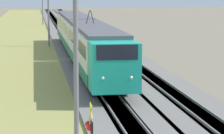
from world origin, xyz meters
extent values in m
cube|color=slate|center=(50.00, 0.00, 0.15)|extent=(240.00, 4.40, 0.30)
cube|color=slate|center=(50.00, -4.13, 0.15)|extent=(240.00, 4.40, 0.30)
cube|color=#4C4238|center=(50.00, 0.00, 0.15)|extent=(240.00, 1.57, 0.30)
cube|color=gray|center=(50.00, 0.53, 0.38)|extent=(240.00, 0.07, 0.15)
cube|color=gray|center=(50.00, -0.53, 0.38)|extent=(240.00, 0.07, 0.15)
cube|color=#4C4238|center=(50.00, -4.13, 0.15)|extent=(240.00, 1.57, 0.30)
cube|color=gray|center=(50.00, -3.60, 0.38)|extent=(240.00, 0.07, 0.15)
cube|color=gray|center=(50.00, -4.67, 0.38)|extent=(240.00, 0.07, 0.15)
cube|color=#99934C|center=(50.00, 6.19, 0.06)|extent=(240.00, 13.13, 0.12)
cube|color=#19A88E|center=(15.35, 0.00, 2.44)|extent=(2.25, 2.82, 2.87)
cube|color=black|center=(15.01, 0.00, 3.40)|extent=(1.62, 2.35, 0.86)
sphere|color=#F2EAC6|center=(14.28, 0.81, 1.95)|extent=(0.20, 0.20, 0.20)
sphere|color=#F2EAC6|center=(14.28, -0.81, 1.95)|extent=(0.20, 0.20, 0.20)
cube|color=#196B47|center=(25.75, 0.00, 1.40)|extent=(18.54, 2.94, 0.80)
cube|color=silver|center=(25.75, 0.00, 2.84)|extent=(18.54, 2.94, 2.07)
cube|color=black|center=(25.75, 0.00, 3.00)|extent=(17.06, 2.96, 0.87)
cube|color=#515156|center=(25.75, 0.00, 4.00)|extent=(18.54, 2.71, 0.25)
cube|color=black|center=(25.75, 0.00, 0.72)|extent=(17.62, 2.50, 0.55)
cylinder|color=black|center=(18.28, 0.53, 0.88)|extent=(0.86, 0.12, 0.86)
cylinder|color=black|center=(18.28, -0.53, 0.88)|extent=(0.86, 0.12, 0.86)
cube|color=#196B47|center=(46.02, 0.00, 1.40)|extent=(20.79, 2.94, 0.80)
cube|color=silver|center=(46.02, 0.00, 2.84)|extent=(20.79, 2.94, 2.07)
cube|color=black|center=(46.02, 0.00, 3.00)|extent=(19.13, 2.96, 0.87)
cube|color=#515156|center=(46.02, 0.00, 4.00)|extent=(20.79, 2.71, 0.25)
cube|color=black|center=(46.02, 0.00, 0.72)|extent=(19.75, 2.50, 0.55)
cylinder|color=black|center=(28.53, 0.17, 4.67)|extent=(0.06, 0.33, 1.08)
cylinder|color=black|center=(28.53, -0.17, 4.67)|extent=(0.06, 0.33, 1.08)
cube|color=black|center=(18.28, 0.00, 0.00)|extent=(0.10, 0.10, 0.00)
cube|color=black|center=(1.38, 2.85, 2.62)|extent=(0.70, 0.06, 0.36)
sphere|color=red|center=(1.16, 2.92, 2.62)|extent=(0.20, 0.20, 0.20)
sphere|color=red|center=(1.60, 2.92, 2.62)|extent=(0.20, 0.20, 0.20)
cube|color=yellow|center=(1.38, 2.85, 3.09)|extent=(0.49, 0.03, 0.49)
cube|color=yellow|center=(1.38, 2.85, 3.09)|extent=(0.49, 0.03, 0.49)
cylinder|color=slate|center=(7.78, 2.81, 3.93)|extent=(0.22, 0.22, 7.86)
cylinder|color=slate|center=(49.07, 2.81, 4.23)|extent=(0.22, 0.22, 8.46)
cylinder|color=slate|center=(90.35, 2.81, 3.96)|extent=(0.22, 0.22, 7.91)
camera|label=1|loc=(-14.72, 4.56, 6.84)|focal=85.00mm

